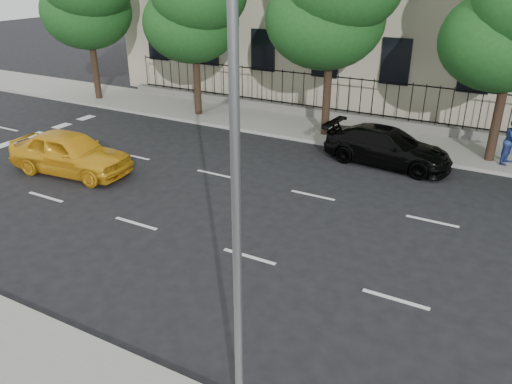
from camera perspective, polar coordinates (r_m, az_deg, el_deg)
ground at (r=12.01m, az=-6.75°, el=-12.93°), size 120.00×120.00×0.00m
far_sidewalk at (r=23.51m, az=13.11°, el=6.16°), size 60.00×4.00×0.15m
lane_markings at (r=15.47m, az=3.30°, el=-3.47°), size 49.60×4.62×0.01m
iron_fence at (r=24.93m, az=14.35°, el=8.46°), size 30.00×0.50×2.20m
street_light at (r=7.03m, az=-0.18°, el=6.89°), size 0.25×3.32×8.05m
yellow_taxi at (r=20.05m, az=-20.46°, el=4.23°), size 4.94×2.39×1.63m
black_sedan at (r=20.36m, az=14.77°, el=5.04°), size 5.17×2.50×1.45m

